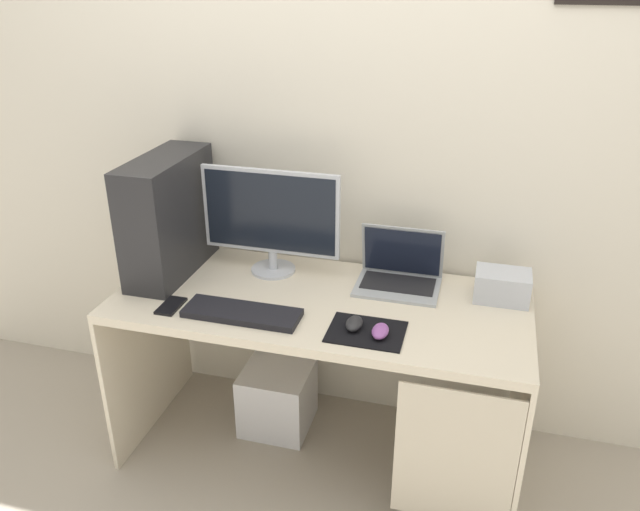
# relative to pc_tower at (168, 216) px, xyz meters

# --- Properties ---
(ground_plane) EXTENTS (8.00, 8.00, 0.00)m
(ground_plane) POSITION_rel_pc_tower_xyz_m (0.64, -0.08, -0.96)
(ground_plane) COLOR #9E9384
(wall_back) EXTENTS (4.00, 0.05, 2.60)m
(wall_back) POSITION_rel_pc_tower_xyz_m (0.65, 0.30, 0.34)
(wall_back) COLOR beige
(wall_back) RESTS_ON ground_plane
(desk) EXTENTS (1.55, 0.68, 0.72)m
(desk) POSITION_rel_pc_tower_xyz_m (0.66, -0.09, -0.38)
(desk) COLOR beige
(desk) RESTS_ON ground_plane
(pc_tower) EXTENTS (0.18, 0.49, 0.48)m
(pc_tower) POSITION_rel_pc_tower_xyz_m (0.00, 0.00, 0.00)
(pc_tower) COLOR #232326
(pc_tower) RESTS_ON desk
(monitor) EXTENTS (0.56, 0.18, 0.43)m
(monitor) POSITION_rel_pc_tower_xyz_m (0.40, 0.09, -0.00)
(monitor) COLOR #B7BCC6
(monitor) RESTS_ON desk
(laptop) EXTENTS (0.32, 0.23, 0.23)m
(laptop) POSITION_rel_pc_tower_xyz_m (0.91, 0.11, -0.19)
(laptop) COLOR #9EA3A8
(laptop) RESTS_ON desk
(projector) EXTENTS (0.20, 0.14, 0.11)m
(projector) POSITION_rel_pc_tower_xyz_m (1.30, 0.10, -0.18)
(projector) COLOR #B7BCC6
(projector) RESTS_ON desk
(keyboard) EXTENTS (0.42, 0.14, 0.02)m
(keyboard) POSITION_rel_pc_tower_xyz_m (0.41, -0.27, -0.23)
(keyboard) COLOR black
(keyboard) RESTS_ON desk
(mousepad) EXTENTS (0.26, 0.20, 0.00)m
(mousepad) POSITION_rel_pc_tower_xyz_m (0.86, -0.26, -0.24)
(mousepad) COLOR black
(mousepad) RESTS_ON desk
(mouse_left) EXTENTS (0.06, 0.10, 0.03)m
(mouse_left) POSITION_rel_pc_tower_xyz_m (0.81, -0.25, -0.22)
(mouse_left) COLOR #232326
(mouse_left) RESTS_ON mousepad
(mouse_right) EXTENTS (0.06, 0.10, 0.03)m
(mouse_right) POSITION_rel_pc_tower_xyz_m (0.91, -0.28, -0.22)
(mouse_right) COLOR #8C4C99
(mouse_right) RESTS_ON mousepad
(cell_phone) EXTENTS (0.07, 0.13, 0.01)m
(cell_phone) POSITION_rel_pc_tower_xyz_m (0.13, -0.28, -0.23)
(cell_phone) COLOR black
(cell_phone) RESTS_ON desk
(subwoofer) EXTENTS (0.29, 0.29, 0.29)m
(subwoofer) POSITION_rel_pc_tower_xyz_m (0.42, 0.03, -0.82)
(subwoofer) COLOR silver
(subwoofer) RESTS_ON ground_plane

